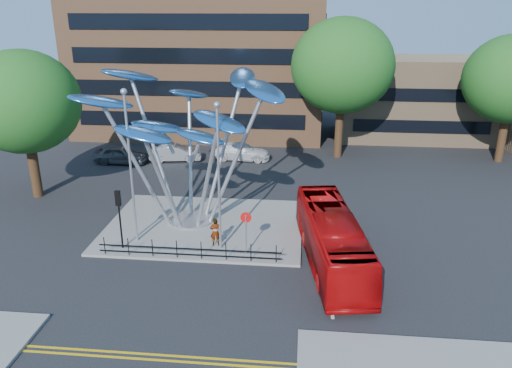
# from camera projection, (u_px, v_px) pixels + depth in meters

# --- Properties ---
(ground) EXTENTS (120.00, 120.00, 0.00)m
(ground) POSITION_uv_depth(u_px,v_px,m) (201.00, 277.00, 25.34)
(ground) COLOR black
(ground) RESTS_ON ground
(traffic_island) EXTENTS (12.00, 9.00, 0.15)m
(traffic_island) POSITION_uv_depth(u_px,v_px,m) (205.00, 226.00, 31.01)
(traffic_island) COLOR slate
(traffic_island) RESTS_ON ground
(double_yellow_near) EXTENTS (40.00, 0.12, 0.01)m
(double_yellow_near) POSITION_uv_depth(u_px,v_px,m) (171.00, 356.00, 19.73)
(double_yellow_near) COLOR gold
(double_yellow_near) RESTS_ON ground
(double_yellow_far) EXTENTS (40.00, 0.12, 0.01)m
(double_yellow_far) POSITION_uv_depth(u_px,v_px,m) (169.00, 361.00, 19.45)
(double_yellow_far) COLOR gold
(double_yellow_far) RESTS_ON ground
(low_building_near) EXTENTS (15.00, 8.00, 8.00)m
(low_building_near) POSITION_uv_depth(u_px,v_px,m) (415.00, 98.00, 50.49)
(low_building_near) COLOR #A2825F
(low_building_near) RESTS_ON ground
(tree_right) EXTENTS (8.80, 8.80, 12.11)m
(tree_right) POSITION_uv_depth(u_px,v_px,m) (343.00, 66.00, 42.38)
(tree_right) COLOR black
(tree_right) RESTS_ON ground
(tree_left) EXTENTS (7.60, 7.60, 10.32)m
(tree_left) POSITION_uv_depth(u_px,v_px,m) (24.00, 102.00, 33.66)
(tree_left) COLOR black
(tree_left) RESTS_ON ground
(tree_far) EXTENTS (8.00, 8.00, 10.81)m
(tree_far) POSITION_uv_depth(u_px,v_px,m) (512.00, 79.00, 41.39)
(tree_far) COLOR black
(tree_far) RESTS_ON ground
(leaf_sculpture) EXTENTS (12.72, 9.54, 9.51)m
(leaf_sculpture) POSITION_uv_depth(u_px,v_px,m) (185.00, 115.00, 29.41)
(leaf_sculpture) COLOR #9EA0A5
(leaf_sculpture) RESTS_ON traffic_island
(street_lamp_left) EXTENTS (0.36, 0.36, 8.80)m
(street_lamp_left) POSITION_uv_depth(u_px,v_px,m) (129.00, 154.00, 27.19)
(street_lamp_left) COLOR #9EA0A5
(street_lamp_left) RESTS_ON traffic_island
(street_lamp_right) EXTENTS (0.36, 0.36, 8.30)m
(street_lamp_right) POSITION_uv_depth(u_px,v_px,m) (218.00, 164.00, 26.34)
(street_lamp_right) COLOR #9EA0A5
(street_lamp_right) RESTS_ON traffic_island
(traffic_light_island) EXTENTS (0.28, 0.18, 3.42)m
(traffic_light_island) POSITION_uv_depth(u_px,v_px,m) (119.00, 207.00, 27.24)
(traffic_light_island) COLOR black
(traffic_light_island) RESTS_ON traffic_island
(no_entry_sign_island) EXTENTS (0.60, 0.10, 2.45)m
(no_entry_sign_island) POSITION_uv_depth(u_px,v_px,m) (246.00, 226.00, 26.88)
(no_entry_sign_island) COLOR #9EA0A5
(no_entry_sign_island) RESTS_ON traffic_island
(pedestrian_railing_front) EXTENTS (10.00, 0.06, 1.00)m
(pedestrian_railing_front) POSITION_uv_depth(u_px,v_px,m) (189.00, 251.00, 26.83)
(pedestrian_railing_front) COLOR black
(pedestrian_railing_front) RESTS_ON traffic_island
(red_bus) EXTENTS (3.95, 10.58, 2.88)m
(red_bus) POSITION_uv_depth(u_px,v_px,m) (332.00, 239.00, 26.24)
(red_bus) COLOR #AD0709
(red_bus) RESTS_ON ground
(pedestrian) EXTENTS (0.66, 0.50, 1.65)m
(pedestrian) POSITION_uv_depth(u_px,v_px,m) (215.00, 232.00, 28.09)
(pedestrian) COLOR gray
(pedestrian) RESTS_ON traffic_island
(parked_car_left) EXTENTS (4.66, 2.02, 1.57)m
(parked_car_left) POSITION_uv_depth(u_px,v_px,m) (121.00, 155.00, 42.97)
(parked_car_left) COLOR #464A4F
(parked_car_left) RESTS_ON ground
(parked_car_mid) EXTENTS (4.64, 2.25, 1.46)m
(parked_car_mid) POSITION_uv_depth(u_px,v_px,m) (176.00, 153.00, 43.64)
(parked_car_mid) COLOR #B7BBC0
(parked_car_mid) RESTS_ON ground
(parked_car_right) EXTENTS (5.18, 2.38, 1.47)m
(parked_car_right) POSITION_uv_depth(u_px,v_px,m) (242.00, 151.00, 44.04)
(parked_car_right) COLOR silver
(parked_car_right) RESTS_ON ground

